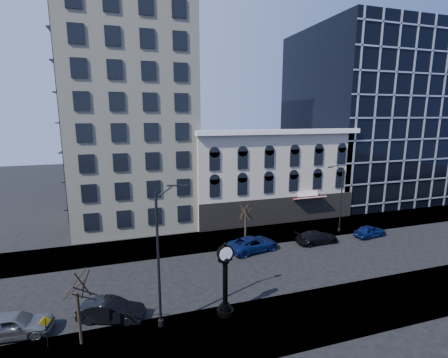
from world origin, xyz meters
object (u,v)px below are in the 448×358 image
object	(u,v)px
car_near_b	(111,310)
street_lamp_near	(168,219)
car_near_a	(13,325)
street_clock	(225,282)
warning_sign	(46,326)

from	to	relation	value
car_near_b	street_lamp_near	bearing A→B (deg)	-93.46
street_lamp_near	car_near_a	bearing A→B (deg)	159.26
street_clock	car_near_a	distance (m)	14.11
car_near_a	car_near_b	xyz separation A→B (m)	(6.05, -0.12, -0.07)
car_near_b	street_clock	bearing A→B (deg)	-82.99
street_lamp_near	warning_sign	size ratio (longest dim) A/B	4.69
street_clock	car_near_a	world-z (taller)	street_clock
street_lamp_near	warning_sign	xyz separation A→B (m)	(-7.64, -0.13, -6.03)
street_lamp_near	car_near_b	distance (m)	8.10
warning_sign	car_near_b	distance (m)	4.24
street_clock	warning_sign	world-z (taller)	street_clock
street_lamp_near	warning_sign	bearing A→B (deg)	170.82
street_clock	street_lamp_near	size ratio (longest dim) A/B	0.55
street_clock	car_near_b	xyz separation A→B (m)	(-7.80, 1.87, -1.84)
street_lamp_near	car_near_a	size ratio (longest dim) A/B	2.07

